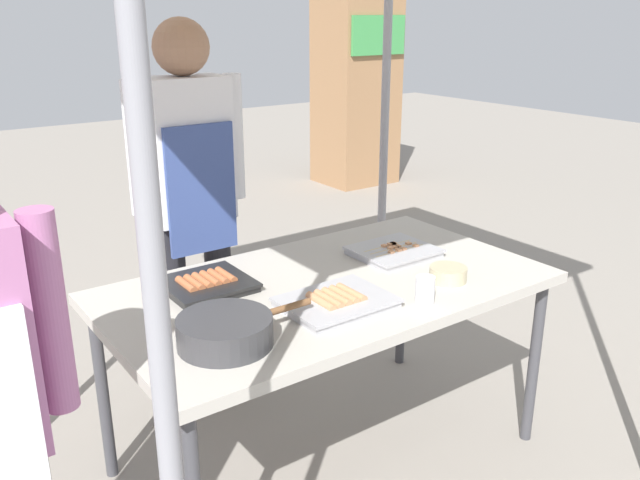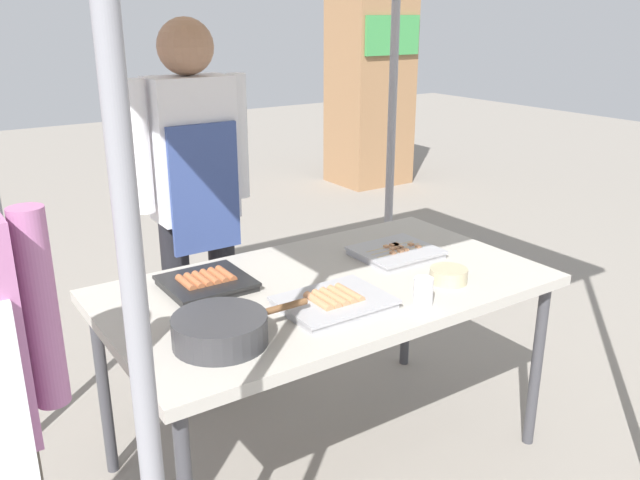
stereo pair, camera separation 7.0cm
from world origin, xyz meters
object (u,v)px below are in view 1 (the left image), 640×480
object	(u,v)px
condiment_bowl	(448,274)
neighbor_stall_right	(356,91)
vendor_woman	(190,184)
tray_pork_links	(336,302)
tray_grilled_sausages	(207,284)
tray_meat_skewers	(394,252)
drink_cup_near_edge	(425,290)
cooking_wok	(225,330)
stall_table	(328,296)

from	to	relation	value
condiment_bowl	neighbor_stall_right	distance (m)	4.52
condiment_bowl	neighbor_stall_right	xyz separation A→B (m)	(2.55, 3.73, 0.15)
vendor_woman	neighbor_stall_right	distance (m)	4.15
condiment_bowl	neighbor_stall_right	size ratio (longest dim) A/B	0.07
tray_pork_links	condiment_bowl	world-z (taller)	condiment_bowl
tray_grilled_sausages	tray_meat_skewers	distance (m)	0.78
tray_meat_skewers	drink_cup_near_edge	bearing A→B (deg)	-118.97
tray_pork_links	cooking_wok	bearing A→B (deg)	-177.22
tray_grilled_sausages	neighbor_stall_right	size ratio (longest dim) A/B	0.16
tray_pork_links	cooking_wok	xyz separation A→B (m)	(-0.42, -0.02, 0.03)
drink_cup_near_edge	tray_meat_skewers	bearing A→B (deg)	61.03
cooking_wok	condiment_bowl	xyz separation A→B (m)	(0.89, -0.03, -0.02)
cooking_wok	stall_table	bearing A→B (deg)	21.44
tray_meat_skewers	cooking_wok	bearing A→B (deg)	-162.95
tray_pork_links	condiment_bowl	xyz separation A→B (m)	(0.47, -0.05, 0.01)
tray_grilled_sausages	cooking_wok	distance (m)	0.43
cooking_wok	condiment_bowl	size ratio (longest dim) A/B	3.24
stall_table	tray_grilled_sausages	bearing A→B (deg)	152.21
tray_grilled_sausages	drink_cup_near_edge	world-z (taller)	drink_cup_near_edge
condiment_bowl	stall_table	bearing A→B (deg)	146.81
tray_pork_links	vendor_woman	world-z (taller)	vendor_woman
tray_pork_links	cooking_wok	world-z (taller)	cooking_wok
tray_grilled_sausages	drink_cup_near_edge	size ratio (longest dim) A/B	3.03
tray_grilled_sausages	condiment_bowl	distance (m)	0.88
stall_table	tray_grilled_sausages	xyz separation A→B (m)	(-0.39, 0.20, 0.07)
vendor_woman	neighbor_stall_right	bearing A→B (deg)	-138.32
drink_cup_near_edge	vendor_woman	world-z (taller)	vendor_woman
cooking_wok	drink_cup_near_edge	bearing A→B (deg)	-10.83
condiment_bowl	neighbor_stall_right	world-z (taller)	neighbor_stall_right
tray_grilled_sausages	vendor_woman	world-z (taller)	vendor_woman
tray_meat_skewers	cooking_wok	xyz separation A→B (m)	(-0.91, -0.28, 0.03)
cooking_wok	neighbor_stall_right	xyz separation A→B (m)	(3.44, 3.70, 0.13)
vendor_woman	neighbor_stall_right	size ratio (longest dim) A/B	0.90
tray_pork_links	neighbor_stall_right	xyz separation A→B (m)	(3.02, 3.68, 0.16)
tray_pork_links	vendor_woman	xyz separation A→B (m)	(-0.08, 0.92, 0.22)
stall_table	condiment_bowl	bearing A→B (deg)	-33.19
drink_cup_near_edge	tray_grilled_sausages	bearing A→B (deg)	135.07
neighbor_stall_right	stall_table	bearing A→B (deg)	-129.84
tray_meat_skewers	cooking_wok	world-z (taller)	cooking_wok
tray_pork_links	neighbor_stall_right	size ratio (longest dim) A/B	0.19
tray_meat_skewers	condiment_bowl	size ratio (longest dim) A/B	2.28
tray_meat_skewers	condiment_bowl	bearing A→B (deg)	-92.67
tray_meat_skewers	vendor_woman	distance (m)	0.90
tray_grilled_sausages	neighbor_stall_right	xyz separation A→B (m)	(3.30, 3.29, 0.16)
tray_grilled_sausages	stall_table	bearing A→B (deg)	-27.79
cooking_wok	neighbor_stall_right	world-z (taller)	neighbor_stall_right
condiment_bowl	vendor_woman	xyz separation A→B (m)	(-0.55, 0.98, 0.22)
stall_table	vendor_woman	world-z (taller)	vendor_woman
vendor_woman	cooking_wok	bearing A→B (deg)	69.99
drink_cup_near_edge	condiment_bowl	bearing A→B (deg)	24.43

